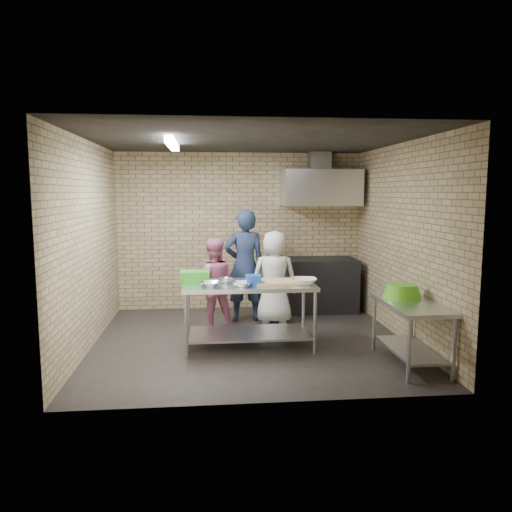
{
  "coord_description": "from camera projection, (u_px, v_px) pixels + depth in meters",
  "views": [
    {
      "loc": [
        -0.57,
        -6.51,
        2.03
      ],
      "look_at": [
        0.1,
        0.2,
        1.15
      ],
      "focal_mm": 34.51,
      "sensor_mm": 36.0,
      "label": 1
    }
  ],
  "objects": [
    {
      "name": "back_wall",
      "position": [
        240.0,
        231.0,
        8.54
      ],
      "size": [
        4.2,
        0.06,
        2.7
      ],
      "primitive_type": "cube",
      "color": "tan",
      "rests_on": "ground"
    },
    {
      "name": "wall_shelf",
      "position": [
        335.0,
        198.0,
        8.52
      ],
      "size": [
        0.8,
        0.2,
        0.04
      ],
      "primitive_type": "cube",
      "color": "#3F2B19",
      "rests_on": "back_wall"
    },
    {
      "name": "front_wall",
      "position": [
        269.0,
        265.0,
        4.59
      ],
      "size": [
        4.2,
        0.06,
        2.7
      ],
      "primitive_type": "cube",
      "color": "tan",
      "rests_on": "ground"
    },
    {
      "name": "fluorescent_fixture",
      "position": [
        172.0,
        144.0,
        6.3
      ],
      "size": [
        0.1,
        1.25,
        0.08
      ],
      "primitive_type": "cube",
      "color": "white",
      "rests_on": "ceiling"
    },
    {
      "name": "ceiling",
      "position": [
        250.0,
        140.0,
        6.39
      ],
      "size": [
        4.2,
        4.2,
        0.0
      ],
      "primitive_type": "plane",
      "rotation": [
        3.14,
        0.0,
        0.0
      ],
      "color": "black",
      "rests_on": "ground"
    },
    {
      "name": "mixing_bowl_c",
      "position": [
        242.0,
        284.0,
        6.16
      ],
      "size": [
        0.27,
        0.27,
        0.06
      ],
      "primitive_type": "imported",
      "rotation": [
        0.0,
        0.0,
        -0.11
      ],
      "color": "silver",
      "rests_on": "prep_table"
    },
    {
      "name": "prep_table",
      "position": [
        249.0,
        315.0,
        6.45
      ],
      "size": [
        1.7,
        0.85,
        0.85
      ],
      "primitive_type": "cube",
      "color": "silver",
      "rests_on": "floor"
    },
    {
      "name": "mixing_bowl_b",
      "position": [
        226.0,
        281.0,
        6.41
      ],
      "size": [
        0.22,
        0.22,
        0.06
      ],
      "primitive_type": "imported",
      "rotation": [
        0.0,
        0.0,
        -0.11
      ],
      "color": "silver",
      "rests_on": "prep_table"
    },
    {
      "name": "woman_pink",
      "position": [
        213.0,
        284.0,
        7.27
      ],
      "size": [
        0.71,
        0.58,
        1.36
      ],
      "primitive_type": "imported",
      "rotation": [
        0.0,
        0.0,
        3.23
      ],
      "color": "#C1668B",
      "rests_on": "floor"
    },
    {
      "name": "left_wall",
      "position": [
        89.0,
        245.0,
        6.36
      ],
      "size": [
        0.06,
        4.0,
        2.7
      ],
      "primitive_type": "cube",
      "color": "tan",
      "rests_on": "ground"
    },
    {
      "name": "green_basin",
      "position": [
        402.0,
        291.0,
        5.96
      ],
      "size": [
        0.46,
        0.46,
        0.17
      ],
      "primitive_type": null,
      "color": "#59C626",
      "rests_on": "side_counter"
    },
    {
      "name": "woman_white",
      "position": [
        274.0,
        277.0,
        7.6
      ],
      "size": [
        0.74,
        0.52,
        1.45
      ],
      "primitive_type": "imported",
      "rotation": [
        0.0,
        0.0,
        3.06
      ],
      "color": "white",
      "rests_on": "floor"
    },
    {
      "name": "man_navy",
      "position": [
        245.0,
        266.0,
        7.72
      ],
      "size": [
        0.67,
        0.47,
        1.76
      ],
      "primitive_type": "imported",
      "rotation": [
        0.0,
        0.0,
        3.22
      ],
      "color": "#151B35",
      "rests_on": "floor"
    },
    {
      "name": "cutting_board",
      "position": [
        276.0,
        282.0,
        6.41
      ],
      "size": [
        0.52,
        0.4,
        0.03
      ],
      "primitive_type": "cube",
      "color": "#D9B47D",
      "rests_on": "prep_table"
    },
    {
      "name": "bottle_green",
      "position": [
        344.0,
        193.0,
        8.52
      ],
      "size": [
        0.06,
        0.06,
        0.15
      ],
      "primitive_type": "cylinder",
      "color": "green",
      "rests_on": "wall_shelf"
    },
    {
      "name": "bottle_red",
      "position": [
        321.0,
        192.0,
        8.48
      ],
      "size": [
        0.07,
        0.07,
        0.18
      ],
      "primitive_type": "cylinder",
      "color": "#B22619",
      "rests_on": "wall_shelf"
    },
    {
      "name": "blue_tub",
      "position": [
        253.0,
        280.0,
        6.29
      ],
      "size": [
        0.19,
        0.19,
        0.12
      ],
      "primitive_type": "cube",
      "color": "blue",
      "rests_on": "prep_table"
    },
    {
      "name": "hood_duct",
      "position": [
        319.0,
        161.0,
        8.37
      ],
      "size": [
        0.35,
        0.3,
        0.3
      ],
      "primitive_type": "cube",
      "color": "#A5A8AD",
      "rests_on": "back_wall"
    },
    {
      "name": "green_crate",
      "position": [
        195.0,
        277.0,
        6.43
      ],
      "size": [
        0.38,
        0.28,
        0.15
      ],
      "primitive_type": "cube",
      "color": "green",
      "rests_on": "prep_table"
    },
    {
      "name": "range_hood",
      "position": [
        321.0,
        188.0,
        8.28
      ],
      "size": [
        1.3,
        0.6,
        0.6
      ],
      "primitive_type": "cube",
      "color": "silver",
      "rests_on": "back_wall"
    },
    {
      "name": "stove",
      "position": [
        320.0,
        285.0,
        8.44
      ],
      "size": [
        1.2,
        0.7,
        0.9
      ],
      "primitive_type": "cube",
      "color": "black",
      "rests_on": "floor"
    },
    {
      "name": "ceramic_bowl",
      "position": [
        304.0,
        281.0,
        6.31
      ],
      "size": [
        0.36,
        0.36,
        0.08
      ],
      "primitive_type": "imported",
      "rotation": [
        0.0,
        0.0,
        -0.11
      ],
      "color": "#EEE5BF",
      "rests_on": "prep_table"
    },
    {
      "name": "mixing_bowl_a",
      "position": [
        210.0,
        284.0,
        6.14
      ],
      "size": [
        0.29,
        0.29,
        0.07
      ],
      "primitive_type": "imported",
      "rotation": [
        0.0,
        0.0,
        -0.11
      ],
      "color": "#A8AAAF",
      "rests_on": "prep_table"
    },
    {
      "name": "side_counter",
      "position": [
        411.0,
        334.0,
        5.78
      ],
      "size": [
        0.6,
        1.2,
        0.75
      ],
      "primitive_type": "cube",
      "color": "silver",
      "rests_on": "floor"
    },
    {
      "name": "right_wall",
      "position": [
        402.0,
        242.0,
        6.77
      ],
      "size": [
        0.06,
        4.0,
        2.7
      ],
      "primitive_type": "cube",
      "color": "tan",
      "rests_on": "ground"
    },
    {
      "name": "floor",
      "position": [
        250.0,
        341.0,
        6.74
      ],
      "size": [
        4.2,
        4.2,
        0.0
      ],
      "primitive_type": "plane",
      "color": "black",
      "rests_on": "ground"
    }
  ]
}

